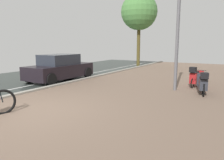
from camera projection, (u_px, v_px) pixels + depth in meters
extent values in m
cube|color=#7A6352|center=(199.00, 150.00, 4.34)|extent=(14.40, 40.00, 0.05)
torus|color=black|center=(3.00, 102.00, 6.49)|extent=(0.27, 0.77, 0.77)
cylinder|color=black|center=(0.00, 93.00, 6.40)|extent=(0.07, 0.16, 0.62)
torus|color=black|center=(203.00, 90.00, 8.63)|extent=(0.19, 0.55, 0.55)
torus|color=black|center=(200.00, 85.00, 9.73)|extent=(0.19, 0.55, 0.55)
cube|color=#32353F|center=(202.00, 88.00, 9.19)|extent=(0.43, 0.70, 0.08)
cube|color=#32353F|center=(203.00, 84.00, 8.80)|extent=(0.42, 0.57, 0.43)
cube|color=black|center=(203.00, 78.00, 8.76)|extent=(0.37, 0.51, 0.06)
cylinder|color=#32353F|center=(201.00, 79.00, 9.66)|extent=(0.10, 0.13, 0.55)
cube|color=#32353F|center=(201.00, 80.00, 9.59)|extent=(0.33, 0.16, 0.55)
cylinder|color=black|center=(201.00, 73.00, 9.59)|extent=(0.51, 0.16, 0.03)
cube|color=black|center=(205.00, 76.00, 8.49)|extent=(0.34, 0.34, 0.24)
torus|color=black|center=(193.00, 83.00, 10.27)|extent=(0.11, 0.50, 0.49)
torus|color=black|center=(201.00, 80.00, 11.29)|extent=(0.11, 0.50, 0.49)
cube|color=red|center=(197.00, 82.00, 10.78)|extent=(0.37, 0.76, 0.08)
cube|color=red|center=(194.00, 78.00, 10.42)|extent=(0.37, 0.61, 0.50)
cube|color=black|center=(195.00, 72.00, 10.37)|extent=(0.32, 0.55, 0.06)
cylinder|color=red|center=(201.00, 75.00, 11.23)|extent=(0.08, 0.13, 0.50)
cube|color=red|center=(200.00, 76.00, 11.17)|extent=(0.33, 0.12, 0.49)
cylinder|color=black|center=(201.00, 70.00, 11.17)|extent=(0.52, 0.09, 0.03)
cube|color=black|center=(193.00, 70.00, 10.12)|extent=(0.31, 0.31, 0.24)
cube|color=black|center=(60.00, 71.00, 12.50)|extent=(1.70, 4.07, 0.71)
cube|color=#282D38|center=(59.00, 60.00, 12.35)|extent=(1.43, 2.09, 0.58)
cylinder|color=black|center=(68.00, 71.00, 14.23)|extent=(0.20, 0.62, 0.62)
cylinder|color=black|center=(88.00, 72.00, 13.42)|extent=(0.20, 0.62, 0.62)
cylinder|color=black|center=(29.00, 77.00, 11.66)|extent=(0.20, 0.62, 0.62)
cylinder|color=black|center=(51.00, 79.00, 10.84)|extent=(0.20, 0.62, 0.62)
cylinder|color=slate|center=(178.00, 30.00, 9.37)|extent=(0.14, 0.14, 5.26)
cylinder|color=brown|center=(138.00, 46.00, 19.85)|extent=(0.30, 0.30, 3.73)
sphere|color=#508A44|center=(139.00, 12.00, 19.36)|extent=(3.22, 3.22, 3.22)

